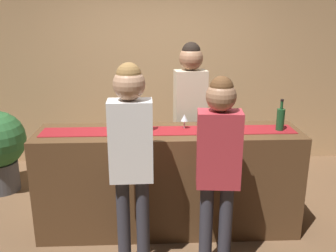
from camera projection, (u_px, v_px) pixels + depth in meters
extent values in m
plane|color=brown|center=(169.00, 226.00, 3.82)|extent=(10.00, 10.00, 0.00)
cube|color=tan|center=(162.00, 60.00, 5.21)|extent=(6.00, 0.12, 2.90)
cube|color=#543821|center=(169.00, 181.00, 3.67)|extent=(2.50, 0.60, 1.02)
cube|color=maroon|center=(169.00, 131.00, 3.52)|extent=(2.38, 0.28, 0.01)
cylinder|color=#194723|center=(280.00, 120.00, 3.51)|extent=(0.07, 0.07, 0.21)
cylinder|color=#194723|center=(282.00, 105.00, 3.47)|extent=(0.03, 0.03, 0.08)
cylinder|color=black|center=(282.00, 100.00, 3.45)|extent=(0.03, 0.03, 0.02)
cylinder|color=brown|center=(147.00, 121.00, 3.48)|extent=(0.07, 0.07, 0.21)
cylinder|color=brown|center=(147.00, 106.00, 3.44)|extent=(0.03, 0.03, 0.08)
cylinder|color=black|center=(147.00, 101.00, 3.42)|extent=(0.03, 0.03, 0.02)
cylinder|color=silver|center=(205.00, 129.00, 3.56)|extent=(0.06, 0.06, 0.00)
cylinder|color=silver|center=(206.00, 125.00, 3.55)|extent=(0.01, 0.01, 0.08)
cone|color=silver|center=(206.00, 118.00, 3.53)|extent=(0.07, 0.07, 0.06)
cylinder|color=silver|center=(184.00, 129.00, 3.59)|extent=(0.06, 0.06, 0.00)
cylinder|color=silver|center=(184.00, 125.00, 3.58)|extent=(0.01, 0.01, 0.08)
cone|color=silver|center=(184.00, 118.00, 3.56)|extent=(0.07, 0.07, 0.06)
cylinder|color=#26262B|center=(196.00, 165.00, 4.28)|extent=(0.11, 0.11, 0.84)
cylinder|color=#26262B|center=(182.00, 166.00, 4.25)|extent=(0.11, 0.11, 0.84)
cube|color=beige|center=(190.00, 101.00, 4.04)|extent=(0.36, 0.24, 0.67)
sphere|color=#9E7051|center=(191.00, 58.00, 3.91)|extent=(0.25, 0.25, 0.25)
sphere|color=black|center=(191.00, 51.00, 3.89)|extent=(0.20, 0.20, 0.20)
cylinder|color=#33333D|center=(206.00, 227.00, 3.11)|extent=(0.11, 0.11, 0.77)
cylinder|color=#33333D|center=(225.00, 227.00, 3.10)|extent=(0.11, 0.11, 0.77)
cube|color=#B7333D|center=(219.00, 149.00, 2.90)|extent=(0.36, 0.23, 0.61)
sphere|color=#9E7051|center=(221.00, 96.00, 2.78)|extent=(0.23, 0.23, 0.23)
sphere|color=brown|center=(221.00, 88.00, 2.76)|extent=(0.18, 0.18, 0.18)
cylinder|color=#33333D|center=(124.00, 224.00, 3.11)|extent=(0.11, 0.11, 0.82)
cylinder|color=#33333D|center=(143.00, 223.00, 3.12)|extent=(0.11, 0.11, 0.82)
cube|color=white|center=(131.00, 141.00, 2.90)|extent=(0.34, 0.21, 0.65)
sphere|color=tan|center=(129.00, 84.00, 2.77)|extent=(0.24, 0.24, 0.24)
sphere|color=olive|center=(129.00, 75.00, 2.75)|extent=(0.19, 0.19, 0.19)
cylinder|color=#4C4C51|center=(1.00, 176.00, 4.55)|extent=(0.42, 0.42, 0.37)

